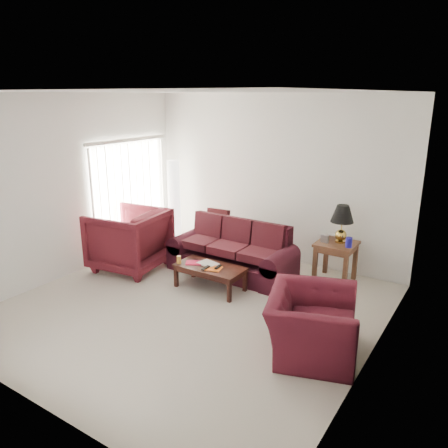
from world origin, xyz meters
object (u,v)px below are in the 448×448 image
object	(u,v)px
sofa	(231,249)
armchair_right	(311,324)
floor_lamp	(174,203)
coffee_table	(210,277)
armchair_left	(129,240)
end_table	(335,262)

from	to	relation	value
sofa	armchair_right	xyz separation A→B (m)	(2.06, -1.51, -0.07)
armchair_right	sofa	bearing A→B (deg)	35.62
floor_lamp	coffee_table	size ratio (longest dim) A/B	1.60
armchair_left	armchair_right	size ratio (longest dim) A/B	1.02
floor_lamp	armchair_right	xyz separation A→B (m)	(3.81, -2.13, -0.51)
armchair_right	coffee_table	size ratio (longest dim) A/B	1.05
floor_lamp	coffee_table	world-z (taller)	floor_lamp
armchair_right	coffee_table	bearing A→B (deg)	50.11
end_table	coffee_table	size ratio (longest dim) A/B	0.61
end_table	armchair_right	distance (m)	2.23
end_table	coffee_table	world-z (taller)	end_table
sofa	armchair_right	bearing A→B (deg)	-38.20
end_table	sofa	bearing A→B (deg)	-157.36
floor_lamp	armchair_right	world-z (taller)	floor_lamp
armchair_left	armchair_right	distance (m)	3.77
sofa	floor_lamp	xyz separation A→B (m)	(-1.74, 0.62, 0.44)
sofa	armchair_right	world-z (taller)	sofa
sofa	armchair_right	distance (m)	2.56
end_table	armchair_right	xyz separation A→B (m)	(0.47, -2.18, 0.04)
floor_lamp	coffee_table	xyz separation A→B (m)	(1.79, -1.33, -0.69)
end_table	floor_lamp	bearing A→B (deg)	-179.27
sofa	coffee_table	distance (m)	0.75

